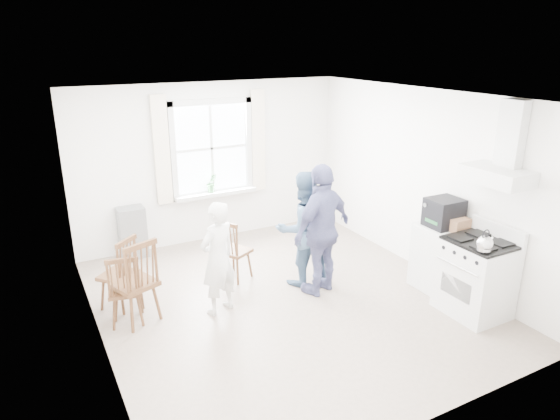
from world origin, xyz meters
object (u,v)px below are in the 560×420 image
object	(u,v)px
windsor_chair_a	(139,274)
person_mid	(303,229)
low_cabinet	(437,257)
stereo_stack	(444,213)
windsor_chair_b	(124,284)
gas_stove	(476,277)
person_right	(322,230)
person_left	(218,258)
windsor_chair_c	(124,266)

from	to	relation	value
windsor_chair_a	person_mid	size ratio (longest dim) A/B	0.67
low_cabinet	windsor_chair_a	distance (m)	3.86
stereo_stack	windsor_chair_a	distance (m)	3.89
windsor_chair_b	gas_stove	bearing A→B (deg)	-23.90
windsor_chair_a	windsor_chair_b	world-z (taller)	windsor_chair_a
stereo_stack	person_right	bearing A→B (deg)	154.68
gas_stove	stereo_stack	world-z (taller)	stereo_stack
gas_stove	person_right	xyz separation A→B (m)	(-1.36, 1.35, 0.39)
gas_stove	windsor_chair_b	distance (m)	4.19
stereo_stack	windsor_chair_b	distance (m)	4.07
stereo_stack	person_left	xyz separation A→B (m)	(-2.82, 0.83, -0.37)
gas_stove	low_cabinet	distance (m)	0.70
person_left	gas_stove	bearing A→B (deg)	129.47
stereo_stack	windsor_chair_a	world-z (taller)	stereo_stack
person_left	person_right	distance (m)	1.41
windsor_chair_a	person_left	size ratio (longest dim) A/B	0.75
person_right	low_cabinet	bearing A→B (deg)	136.74
person_left	stereo_stack	bearing A→B (deg)	141.83
person_right	windsor_chair_c	bearing A→B (deg)	-36.80
stereo_stack	person_left	distance (m)	2.97
low_cabinet	person_left	bearing A→B (deg)	164.07
gas_stove	windsor_chair_c	world-z (taller)	gas_stove
person_mid	person_right	distance (m)	0.36
low_cabinet	stereo_stack	distance (m)	0.64
person_left	person_right	world-z (taller)	person_right
low_cabinet	person_right	world-z (taller)	person_right
gas_stove	person_mid	world-z (taller)	person_mid
gas_stove	windsor_chair_c	bearing A→B (deg)	150.27
windsor_chair_b	stereo_stack	bearing A→B (deg)	-14.64
low_cabinet	windsor_chair_a	size ratio (longest dim) A/B	0.84
windsor_chair_b	low_cabinet	bearing A→B (deg)	-14.35
stereo_stack	gas_stove	bearing A→B (deg)	-96.20
low_cabinet	windsor_chair_a	bearing A→B (deg)	165.68
person_mid	person_left	bearing A→B (deg)	12.53
windsor_chair_a	person_mid	world-z (taller)	person_mid
low_cabinet	person_mid	xyz separation A→B (m)	(-1.51, 1.00, 0.35)
low_cabinet	stereo_stack	world-z (taller)	stereo_stack
windsor_chair_c	person_right	distance (m)	2.53
stereo_stack	windsor_chair_a	xyz separation A→B (m)	(-3.74, 0.98, -0.44)
windsor_chair_b	person_left	distance (m)	1.11
stereo_stack	windsor_chair_c	xyz separation A→B (m)	(-3.82, 1.46, -0.51)
low_cabinet	person_right	size ratio (longest dim) A/B	0.51
low_cabinet	gas_stove	bearing A→B (deg)	-95.68
windsor_chair_a	windsor_chair_b	distance (m)	0.20
windsor_chair_a	windsor_chair_b	xyz separation A→B (m)	(-0.17, 0.04, -0.10)
windsor_chair_b	windsor_chair_c	world-z (taller)	windsor_chair_c
stereo_stack	person_mid	xyz separation A→B (m)	(-1.52, 1.02, -0.29)
stereo_stack	person_right	size ratio (longest dim) A/B	0.24
gas_stove	person_left	size ratio (longest dim) A/B	0.78
stereo_stack	person_right	distance (m)	1.59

